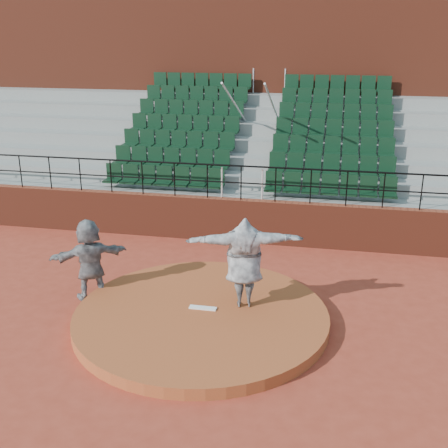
{
  "coord_description": "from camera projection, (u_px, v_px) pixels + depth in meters",
  "views": [
    {
      "loc": [
        2.62,
        -10.49,
        6.06
      ],
      "look_at": [
        0.0,
        2.5,
        1.4
      ],
      "focal_mm": 45.0,
      "sensor_mm": 36.0,
      "label": 1
    }
  ],
  "objects": [
    {
      "name": "pitchers_mound",
      "position": [
        201.0,
        317.0,
        12.16
      ],
      "size": [
        5.5,
        5.5,
        0.25
      ],
      "primitive_type": "cylinder",
      "color": "#A04823",
      "rests_on": "ground"
    },
    {
      "name": "ground",
      "position": [
        201.0,
        322.0,
        12.2
      ],
      "size": [
        90.0,
        90.0,
        0.0
      ],
      "primitive_type": "plane",
      "color": "#993522",
      "rests_on": "ground"
    },
    {
      "name": "press_box_facade",
      "position": [
        273.0,
        93.0,
        22.68
      ],
      "size": [
        24.0,
        3.0,
        7.1
      ],
      "primitive_type": "cube",
      "color": "maroon",
      "rests_on": "ground"
    },
    {
      "name": "pitching_rubber",
      "position": [
        203.0,
        308.0,
        12.25
      ],
      "size": [
        0.6,
        0.15,
        0.03
      ],
      "primitive_type": "cube",
      "color": "white",
      "rests_on": "pitchers_mound"
    },
    {
      "name": "fielder",
      "position": [
        90.0,
        259.0,
        13.02
      ],
      "size": [
        1.82,
        1.47,
        1.94
      ],
      "primitive_type": "imported",
      "rotation": [
        0.0,
        0.0,
        3.72
      ],
      "color": "black",
      "rests_on": "ground"
    },
    {
      "name": "pitcher",
      "position": [
        244.0,
        262.0,
        12.11
      ],
      "size": [
        2.59,
        1.27,
        2.03
      ],
      "primitive_type": "imported",
      "rotation": [
        0.0,
        0.0,
        3.39
      ],
      "color": "black",
      "rests_on": "pitchers_mound"
    },
    {
      "name": "boundary_wall",
      "position": [
        241.0,
        220.0,
        16.61
      ],
      "size": [
        24.0,
        0.3,
        1.3
      ],
      "primitive_type": "cube",
      "color": "maroon",
      "rests_on": "ground"
    },
    {
      "name": "seating_deck",
      "position": [
        258.0,
        166.0,
        19.71
      ],
      "size": [
        24.0,
        5.97,
        4.63
      ],
      "color": "gray",
      "rests_on": "ground"
    },
    {
      "name": "wall_railing",
      "position": [
        241.0,
        175.0,
        16.15
      ],
      "size": [
        24.04,
        0.05,
        1.03
      ],
      "color": "black",
      "rests_on": "boundary_wall"
    }
  ]
}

